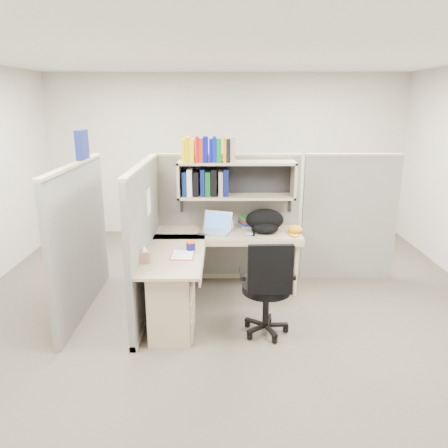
{
  "coord_description": "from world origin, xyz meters",
  "views": [
    {
      "loc": [
        -0.06,
        -4.46,
        2.26
      ],
      "look_at": [
        -0.05,
        0.25,
        0.92
      ],
      "focal_mm": 35.0,
      "sensor_mm": 36.0,
      "label": 1
    }
  ],
  "objects_px": {
    "backpack": "(265,221)",
    "task_chair": "(267,303)",
    "laptop": "(214,223)",
    "desk": "(190,282)",
    "snack_canister": "(191,245)"
  },
  "relations": [
    {
      "from": "backpack",
      "to": "task_chair",
      "type": "distance_m",
      "value": 1.26
    },
    {
      "from": "desk",
      "to": "snack_canister",
      "type": "relative_size",
      "value": 17.33
    },
    {
      "from": "desk",
      "to": "laptop",
      "type": "bearing_deg",
      "value": 72.7
    },
    {
      "from": "snack_canister",
      "to": "laptop",
      "type": "bearing_deg",
      "value": 68.14
    },
    {
      "from": "laptop",
      "to": "backpack",
      "type": "height_order",
      "value": "backpack"
    },
    {
      "from": "backpack",
      "to": "snack_canister",
      "type": "xyz_separation_m",
      "value": [
        -0.85,
        -0.66,
        -0.08
      ]
    },
    {
      "from": "backpack",
      "to": "snack_canister",
      "type": "height_order",
      "value": "backpack"
    },
    {
      "from": "backpack",
      "to": "task_chair",
      "type": "bearing_deg",
      "value": -76.3
    },
    {
      "from": "laptop",
      "to": "backpack",
      "type": "distance_m",
      "value": 0.61
    },
    {
      "from": "laptop",
      "to": "snack_canister",
      "type": "height_order",
      "value": "laptop"
    },
    {
      "from": "desk",
      "to": "snack_canister",
      "type": "bearing_deg",
      "value": 88.54
    },
    {
      "from": "laptop",
      "to": "snack_canister",
      "type": "bearing_deg",
      "value": -92.65
    },
    {
      "from": "snack_canister",
      "to": "task_chair",
      "type": "xyz_separation_m",
      "value": [
        0.77,
        -0.49,
        -0.42
      ]
    },
    {
      "from": "desk",
      "to": "laptop",
      "type": "distance_m",
      "value": 0.93
    },
    {
      "from": "snack_canister",
      "to": "backpack",
      "type": "bearing_deg",
      "value": 37.81
    }
  ]
}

